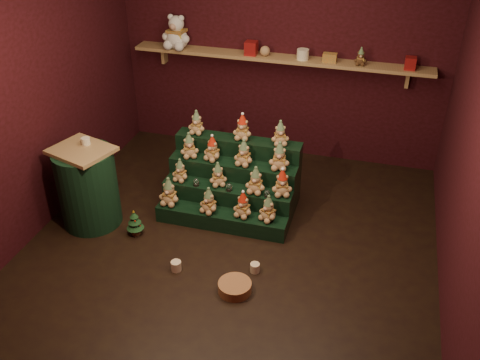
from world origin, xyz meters
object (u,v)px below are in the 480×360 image
(snow_globe_a, at_px, (196,182))
(brown_bear, at_px, (361,57))
(snow_globe_b, at_px, (229,187))
(mini_christmas_tree, at_px, (135,222))
(snow_globe_c, at_px, (267,193))
(wicker_basket, at_px, (235,287))
(white_bear, at_px, (176,27))
(side_table, at_px, (88,187))
(mug_left, at_px, (176,266))
(mug_right, at_px, (255,268))
(riser_tier_front, at_px, (221,220))

(snow_globe_a, height_order, brown_bear, brown_bear)
(snow_globe_b, relative_size, mini_christmas_tree, 0.28)
(snow_globe_c, height_order, wicker_basket, snow_globe_c)
(white_bear, bearing_deg, side_table, -91.87)
(wicker_basket, height_order, brown_bear, brown_bear)
(side_table, height_order, mini_christmas_tree, side_table)
(wicker_basket, bearing_deg, mug_left, 168.75)
(side_table, relative_size, mug_right, 9.67)
(side_table, xyz_separation_m, mug_left, (1.15, -0.49, -0.39))
(snow_globe_c, height_order, white_bear, white_bear)
(side_table, distance_m, wicker_basket, 1.91)
(mini_christmas_tree, height_order, wicker_basket, mini_christmas_tree)
(mini_christmas_tree, xyz_separation_m, mug_left, (0.61, -0.41, -0.10))
(side_table, bearing_deg, mini_christmas_tree, 8.34)
(wicker_basket, bearing_deg, side_table, 160.76)
(snow_globe_c, relative_size, mug_left, 0.79)
(mug_right, relative_size, brown_bear, 0.46)
(snow_globe_c, xyz_separation_m, brown_bear, (0.70, 1.52, 1.02))
(mug_right, bearing_deg, snow_globe_a, 138.43)
(mini_christmas_tree, distance_m, brown_bear, 3.11)
(snow_globe_b, bearing_deg, snow_globe_c, 0.00)
(riser_tier_front, xyz_separation_m, snow_globe_a, (-0.32, 0.16, 0.31))
(snow_globe_b, distance_m, side_table, 1.46)
(snow_globe_a, relative_size, snow_globe_b, 0.99)
(snow_globe_b, relative_size, mug_right, 0.94)
(riser_tier_front, height_order, white_bear, white_bear)
(riser_tier_front, height_order, snow_globe_c, snow_globe_c)
(riser_tier_front, bearing_deg, snow_globe_b, 75.61)
(mini_christmas_tree, height_order, white_bear, white_bear)
(snow_globe_a, relative_size, side_table, 0.10)
(snow_globe_b, xyz_separation_m, mug_right, (0.48, -0.75, -0.36))
(snow_globe_b, distance_m, mug_left, 1.03)
(snow_globe_a, relative_size, mug_left, 0.85)
(side_table, bearing_deg, mug_left, -5.76)
(snow_globe_a, xyz_separation_m, mug_left, (0.12, -0.94, -0.35))
(mug_left, relative_size, mug_right, 1.09)
(riser_tier_front, height_order, wicker_basket, riser_tier_front)
(snow_globe_a, xyz_separation_m, snow_globe_b, (0.37, 0.00, 0.00))
(mug_right, distance_m, wicker_basket, 0.33)
(snow_globe_c, distance_m, side_table, 1.86)
(mug_right, bearing_deg, snow_globe_b, 122.64)
(mug_left, bearing_deg, riser_tier_front, 75.52)
(snow_globe_b, height_order, brown_bear, brown_bear)
(mini_christmas_tree, relative_size, white_bear, 0.59)
(snow_globe_a, xyz_separation_m, side_table, (-1.03, -0.44, 0.03))
(mug_left, relative_size, white_bear, 0.19)
(snow_globe_a, bearing_deg, riser_tier_front, -26.22)
(snow_globe_a, bearing_deg, white_bear, 116.33)
(riser_tier_front, xyz_separation_m, wicker_basket, (0.41, -0.90, -0.04))
(snow_globe_b, xyz_separation_m, mug_left, (-0.24, -0.94, -0.35))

